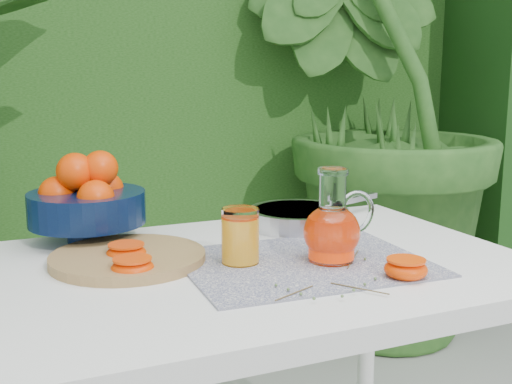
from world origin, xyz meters
name	(u,v)px	position (x,y,z in m)	size (l,w,h in m)	color
hedge_backdrop	(109,51)	(0.06, 2.06, 1.19)	(8.00, 1.65, 2.50)	#1A4513
potted_plant_right	(369,107)	(0.96, 1.26, 0.96)	(1.91, 1.91, 1.91)	#23501B
white_table	(260,302)	(-0.06, 0.09, 0.67)	(1.00, 0.70, 0.75)	white
placemat	(304,263)	(0.01, 0.04, 0.75)	(0.45, 0.35, 0.00)	#0B1141
cutting_board	(128,258)	(-0.29, 0.18, 0.76)	(0.29, 0.29, 0.02)	#9F7848
fruit_bowl	(86,200)	(-0.33, 0.37, 0.84)	(0.28, 0.28, 0.19)	black
juice_pitcher	(333,229)	(0.06, 0.02, 0.81)	(0.16, 0.12, 0.18)	white
juice_tumbler	(240,237)	(-0.10, 0.08, 0.80)	(0.08, 0.08, 0.10)	white
saute_pan	(299,216)	(0.14, 0.30, 0.77)	(0.42, 0.30, 0.04)	silver
orange_halves	(219,263)	(-0.15, 0.05, 0.77)	(0.53, 0.39, 0.04)	#F65002
thyme_sprigs	(338,278)	(0.02, -0.08, 0.76)	(0.29, 0.24, 0.01)	brown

